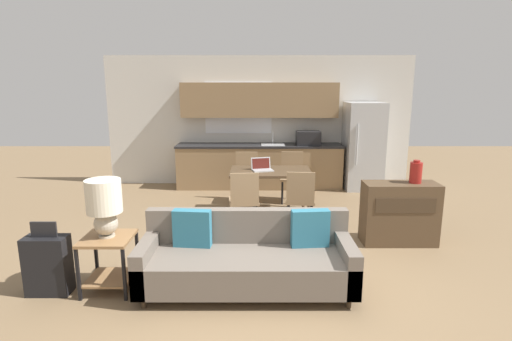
% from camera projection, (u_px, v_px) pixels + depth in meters
% --- Properties ---
extents(ground_plane, '(20.00, 20.00, 0.00)m').
position_uv_depth(ground_plane, '(261.00, 288.00, 4.22)').
color(ground_plane, '#7F6647').
extents(wall_back, '(6.40, 0.07, 2.70)m').
position_uv_depth(wall_back, '(257.00, 121.00, 8.46)').
color(wall_back, silver).
rests_on(wall_back, ground_plane).
extents(kitchen_counter, '(3.41, 0.65, 2.15)m').
position_uv_depth(kitchen_counter, '(259.00, 147.00, 8.27)').
color(kitchen_counter, '#8E704C').
rests_on(kitchen_counter, ground_plane).
extents(refrigerator, '(0.73, 0.79, 1.76)m').
position_uv_depth(refrigerator, '(361.00, 146.00, 8.15)').
color(refrigerator, '#B7BABC').
rests_on(refrigerator, ground_plane).
extents(dining_table, '(1.30, 0.82, 0.74)m').
position_uv_depth(dining_table, '(269.00, 175.00, 6.48)').
color(dining_table, brown).
rests_on(dining_table, ground_plane).
extents(couch, '(2.18, 0.80, 0.81)m').
position_uv_depth(couch, '(246.00, 258.00, 4.18)').
color(couch, '#3D2D1E').
rests_on(couch, ground_plane).
extents(side_table, '(0.49, 0.49, 0.58)m').
position_uv_depth(side_table, '(107.00, 254.00, 4.11)').
color(side_table, olive).
rests_on(side_table, ground_plane).
extents(table_lamp, '(0.35, 0.35, 0.60)m').
position_uv_depth(table_lamp, '(102.00, 203.00, 4.01)').
color(table_lamp, '#B2A893').
rests_on(table_lamp, side_table).
extents(credenza, '(0.97, 0.40, 0.83)m').
position_uv_depth(credenza, '(398.00, 213.00, 5.35)').
color(credenza, brown).
rests_on(credenza, ground_plane).
extents(vase, '(0.16, 0.16, 0.31)m').
position_uv_depth(vase, '(414.00, 172.00, 5.25)').
color(vase, maroon).
rests_on(vase, credenza).
extents(dining_chair_far_right, '(0.45, 0.45, 0.90)m').
position_uv_depth(dining_chair_far_right, '(290.00, 174.00, 7.30)').
color(dining_chair_far_right, '#997A56').
rests_on(dining_chair_far_right, ground_plane).
extents(dining_chair_near_right, '(0.46, 0.46, 0.90)m').
position_uv_depth(dining_chair_near_right, '(299.00, 197.00, 5.79)').
color(dining_chair_near_right, '#997A56').
rests_on(dining_chair_near_right, ground_plane).
extents(dining_chair_near_left, '(0.46, 0.46, 0.90)m').
position_uv_depth(dining_chair_near_left, '(243.00, 198.00, 5.74)').
color(dining_chair_near_left, '#997A56').
rests_on(dining_chair_near_left, ground_plane).
extents(dining_chair_far_left, '(0.44, 0.44, 0.90)m').
position_uv_depth(dining_chair_far_left, '(245.00, 175.00, 7.26)').
color(dining_chair_far_left, '#997A56').
rests_on(dining_chair_far_left, ground_plane).
extents(laptop, '(0.37, 0.33, 0.20)m').
position_uv_depth(laptop, '(260.00, 167.00, 6.48)').
color(laptop, '#B7BABC').
rests_on(laptop, dining_table).
extents(suitcase, '(0.43, 0.22, 0.77)m').
position_uv_depth(suitcase, '(46.00, 265.00, 4.05)').
color(suitcase, black).
rests_on(suitcase, ground_plane).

